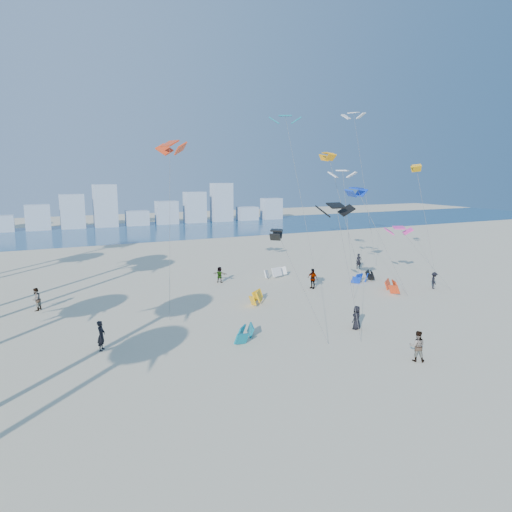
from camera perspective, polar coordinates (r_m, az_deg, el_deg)
name	(u,v)px	position (r m, az deg, el deg)	size (l,w,h in m)	color
ground	(346,410)	(23.79, 10.69, -17.57)	(220.00, 220.00, 0.00)	beige
ocean	(107,233)	(90.41, -17.33, 2.65)	(220.00, 220.00, 0.00)	navy
kitesurfer_near	(101,336)	(31.46, -17.95, -9.01)	(0.69, 0.45, 1.89)	black
kitesurfer_mid	(417,346)	(29.89, 18.66, -10.12)	(0.89, 0.70, 1.84)	gray
kitesurfers_far	(273,284)	(43.50, 1.99, -3.36)	(35.13, 18.67, 1.92)	black
grounded_kites	(317,288)	(44.21, 7.22, -3.77)	(21.82, 17.69, 1.00)	#0B7389
flying_kites	(321,159)	(47.85, 7.77, 11.38)	(31.49, 27.29, 18.55)	black
distant_skyline	(92,212)	(99.82, -18.95, 5.00)	(85.00, 3.00, 8.40)	#9EADBF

